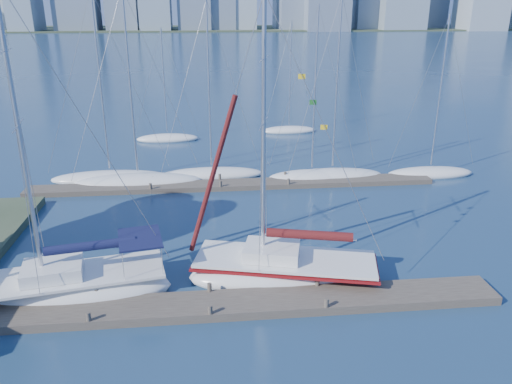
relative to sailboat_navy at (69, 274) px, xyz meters
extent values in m
plane|color=navy|center=(6.41, -1.89, -1.07)|extent=(700.00, 700.00, 0.00)
cube|color=#443B32|center=(6.41, -1.89, -0.87)|extent=(26.00, 2.00, 0.40)
cube|color=#443B32|center=(8.41, 14.11, -0.89)|extent=(30.00, 1.80, 0.36)
cube|color=#38472D|center=(6.41, 318.11, -1.07)|extent=(800.00, 100.00, 1.50)
ellipsoid|color=white|center=(0.00, 0.00, -0.80)|extent=(9.58, 4.60, 1.61)
cube|color=white|center=(0.00, 0.00, -0.05)|extent=(8.87, 4.25, 0.13)
cube|color=white|center=(-0.63, -0.11, 0.33)|extent=(2.89, 2.39, 0.59)
cylinder|color=silver|center=(-1.05, -0.19, 6.36)|extent=(0.19, 0.19, 12.71)
cylinder|color=silver|center=(1.09, 0.20, 1.19)|extent=(4.30, 0.88, 0.11)
cylinder|color=#0F1135|center=(1.09, 0.20, 1.30)|extent=(4.02, 1.14, 0.43)
cube|color=#0F1135|center=(3.26, 0.59, 1.40)|extent=(2.36, 2.86, 0.09)
ellipsoid|color=white|center=(10.13, 0.53, -0.80)|extent=(9.84, 5.24, 1.65)
cube|color=white|center=(10.13, 0.53, -0.03)|extent=(9.11, 4.83, 0.13)
cube|color=white|center=(9.49, 0.69, 0.36)|extent=(3.04, 2.57, 0.60)
cylinder|color=silver|center=(9.06, 0.79, 6.06)|extent=(0.20, 0.20, 12.07)
cylinder|color=silver|center=(11.22, 0.26, 1.23)|extent=(4.34, 1.17, 0.11)
cylinder|color=#4C1013|center=(11.22, 0.26, 1.34)|extent=(4.07, 1.41, 0.44)
cube|color=maroon|center=(10.13, 0.53, -0.21)|extent=(9.33, 5.00, 0.11)
ellipsoid|color=white|center=(-0.95, 16.47, -0.86)|extent=(9.12, 3.00, 1.15)
cylinder|color=silver|center=(-0.95, 16.47, 6.35)|extent=(0.13, 0.13, 12.75)
ellipsoid|color=white|center=(1.30, 15.33, -0.84)|extent=(9.73, 5.73, 1.25)
cylinder|color=silver|center=(1.30, 15.33, 6.43)|extent=(0.14, 0.14, 12.74)
ellipsoid|color=white|center=(6.84, 16.66, -0.87)|extent=(8.37, 4.75, 1.08)
cylinder|color=silver|center=(6.84, 16.66, 5.97)|extent=(0.12, 0.12, 12.12)
ellipsoid|color=white|center=(14.54, 15.20, -0.87)|extent=(7.12, 4.29, 1.11)
cylinder|color=silver|center=(14.54, 15.20, 5.83)|extent=(0.12, 0.12, 11.78)
ellipsoid|color=white|center=(16.18, 15.32, -0.86)|extent=(8.30, 4.96, 1.14)
cylinder|color=silver|center=(16.18, 15.32, 6.22)|extent=(0.12, 0.12, 12.51)
ellipsoid|color=white|center=(24.09, 15.17, -0.88)|extent=(6.95, 2.13, 1.05)
cylinder|color=silver|center=(24.09, 15.17, 5.48)|extent=(0.11, 0.11, 11.19)
ellipsoid|color=white|center=(2.63, 28.67, -0.89)|extent=(6.34, 2.65, 1.01)
cylinder|color=silver|center=(2.63, 28.67, 4.81)|extent=(0.11, 0.11, 9.93)
ellipsoid|color=white|center=(15.38, 31.01, -0.89)|extent=(6.13, 3.58, 0.97)
cylinder|color=silver|center=(15.38, 31.01, 5.04)|extent=(0.11, 0.11, 10.47)
camera|label=1|loc=(6.51, -20.87, 11.46)|focal=35.00mm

